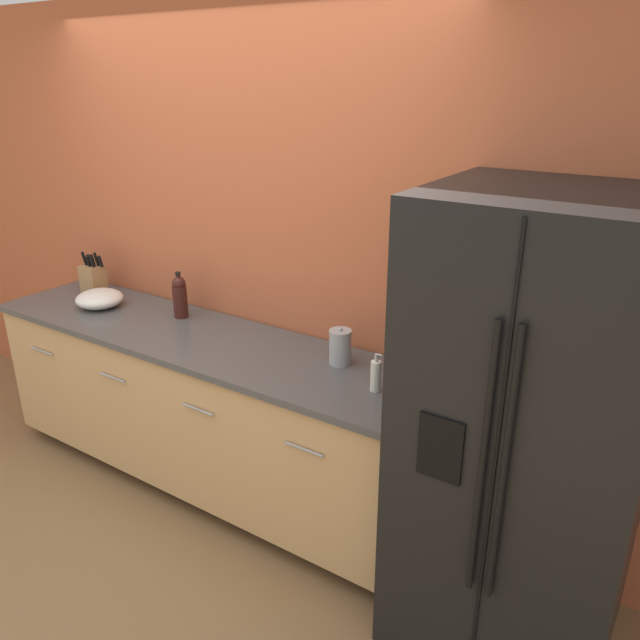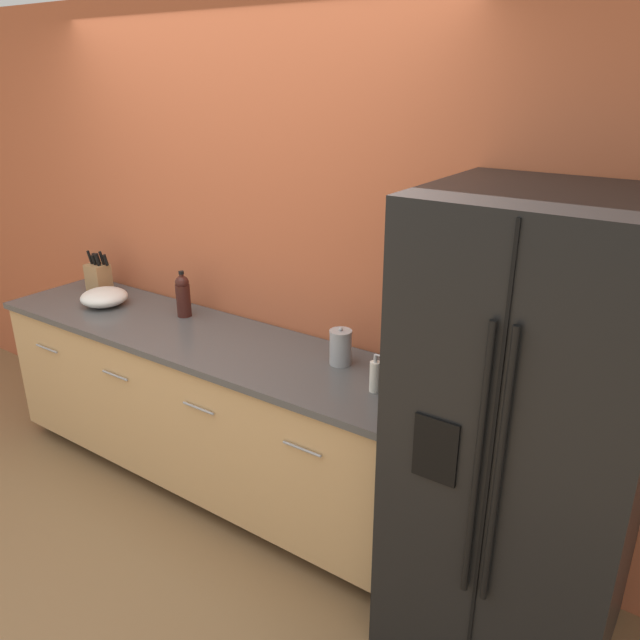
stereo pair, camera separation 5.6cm
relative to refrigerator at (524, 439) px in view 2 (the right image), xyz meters
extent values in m
plane|color=olive|center=(-1.70, -0.87, -0.93)|extent=(14.00, 14.00, 0.00)
cube|color=#BC5B38|center=(-1.70, 0.42, 0.37)|extent=(10.00, 0.05, 2.60)
cube|color=black|center=(-1.78, 0.11, -0.88)|extent=(2.54, 0.54, 0.09)
cube|color=tan|center=(-1.78, 0.07, -0.44)|extent=(2.58, 0.62, 0.79)
cube|color=#4C4C4C|center=(-1.78, 0.06, -0.03)|extent=(2.60, 0.64, 0.03)
cylinder|color=#99999E|center=(-2.71, -0.25, -0.22)|extent=(0.20, 0.01, 0.01)
cylinder|color=#99999E|center=(-2.09, -0.25, -0.22)|extent=(0.20, 0.01, 0.01)
cylinder|color=#99999E|center=(-1.47, -0.25, -0.22)|extent=(0.20, 0.01, 0.01)
cylinder|color=#99999E|center=(-0.85, -0.25, -0.22)|extent=(0.20, 0.01, 0.01)
cube|color=black|center=(0.00, 0.00, 0.00)|extent=(0.83, 0.76, 1.85)
cube|color=black|center=(0.00, -0.39, 0.00)|extent=(0.01, 0.01, 1.82)
cylinder|color=black|center=(-0.03, -0.40, 0.09)|extent=(0.02, 0.02, 1.02)
cylinder|color=black|center=(0.04, -0.40, 0.09)|extent=(0.02, 0.02, 1.02)
cube|color=black|center=(-0.19, -0.39, 0.09)|extent=(0.16, 0.01, 0.24)
cube|color=#A87A4C|center=(-2.76, 0.20, 0.08)|extent=(0.13, 0.11, 0.18)
cylinder|color=black|center=(-2.79, 0.22, 0.20)|extent=(0.02, 0.03, 0.07)
cylinder|color=black|center=(-2.79, 0.18, 0.22)|extent=(0.02, 0.03, 0.09)
cylinder|color=black|center=(-2.76, 0.22, 0.21)|extent=(0.02, 0.03, 0.07)
cylinder|color=black|center=(-2.76, 0.18, 0.20)|extent=(0.02, 0.03, 0.07)
cylinder|color=black|center=(-2.72, 0.22, 0.21)|extent=(0.02, 0.04, 0.09)
cylinder|color=black|center=(-2.72, 0.18, 0.21)|extent=(0.02, 0.04, 0.08)
cylinder|color=black|center=(-2.69, 0.22, 0.21)|extent=(0.02, 0.03, 0.07)
cylinder|color=#3D1914|center=(-2.01, 0.21, 0.08)|extent=(0.08, 0.08, 0.19)
sphere|color=#3D1914|center=(-2.01, 0.21, 0.19)|extent=(0.08, 0.08, 0.08)
cylinder|color=#3D1914|center=(-2.01, 0.21, 0.21)|extent=(0.03, 0.03, 0.06)
cylinder|color=black|center=(-2.01, 0.21, 0.25)|extent=(0.03, 0.03, 0.02)
cylinder|color=silver|center=(-0.66, 0.03, 0.06)|extent=(0.05, 0.05, 0.14)
cylinder|color=#B2B2B5|center=(-0.66, 0.03, 0.15)|extent=(0.02, 0.02, 0.04)
cylinder|color=#B2B2B5|center=(-0.65, 0.03, 0.16)|extent=(0.03, 0.01, 0.01)
cylinder|color=#A3A3A5|center=(-0.94, 0.18, 0.07)|extent=(0.10, 0.10, 0.16)
cylinder|color=#A3A3A5|center=(-0.94, 0.18, 0.15)|extent=(0.11, 0.11, 0.01)
sphere|color=#A3A3A5|center=(-0.94, 0.18, 0.16)|extent=(0.02, 0.02, 0.02)
ellipsoid|color=white|center=(-2.53, 0.06, 0.04)|extent=(0.27, 0.27, 0.10)
camera|label=1|loc=(0.46, -2.12, 1.27)|focal=35.00mm
camera|label=2|loc=(0.51, -2.09, 1.27)|focal=35.00mm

